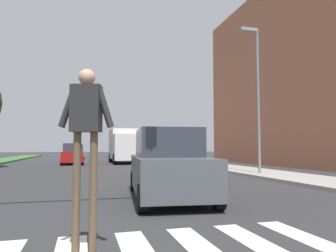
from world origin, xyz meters
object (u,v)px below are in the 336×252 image
(pedestrian_performer, at_px, (86,131))
(sedan_midblock, at_px, (73,155))
(sedan_distant, at_px, (76,153))
(street_lamp_right, at_px, (256,86))
(truck_box_delivery, at_px, (124,145))
(suv_crossing, at_px, (168,165))

(pedestrian_performer, xyz_separation_m, sedan_midblock, (-0.82, 23.56, -0.85))
(pedestrian_performer, height_order, sedan_distant, pedestrian_performer)
(street_lamp_right, xyz_separation_m, sedan_distant, (-9.45, 26.74, -3.82))
(sedan_midblock, height_order, sedan_distant, sedan_midblock)
(pedestrian_performer, bearing_deg, truck_box_delivery, 81.55)
(sedan_midblock, distance_m, truck_box_delivery, 4.56)
(sedan_distant, xyz_separation_m, truck_box_delivery, (4.48, -12.41, 0.86))
(street_lamp_right, height_order, pedestrian_performer, street_lamp_right)
(sedan_midblock, relative_size, sedan_distant, 1.03)
(street_lamp_right, relative_size, truck_box_delivery, 1.21)
(suv_crossing, height_order, truck_box_delivery, truck_box_delivery)
(sedan_distant, bearing_deg, pedestrian_performer, -88.63)
(suv_crossing, distance_m, sedan_distant, 32.39)
(sedan_midblock, bearing_deg, truck_box_delivery, 9.17)
(suv_crossing, distance_m, truck_box_delivery, 19.88)
(sedan_midblock, xyz_separation_m, sedan_distant, (-0.05, 13.12, -0.04))
(truck_box_delivery, bearing_deg, pedestrian_performer, -98.45)
(street_lamp_right, bearing_deg, pedestrian_performer, -130.79)
(pedestrian_performer, distance_m, truck_box_delivery, 24.54)
(suv_crossing, bearing_deg, sedan_distant, 95.68)
(pedestrian_performer, height_order, sedan_midblock, pedestrian_performer)
(street_lamp_right, distance_m, truck_box_delivery, 15.46)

